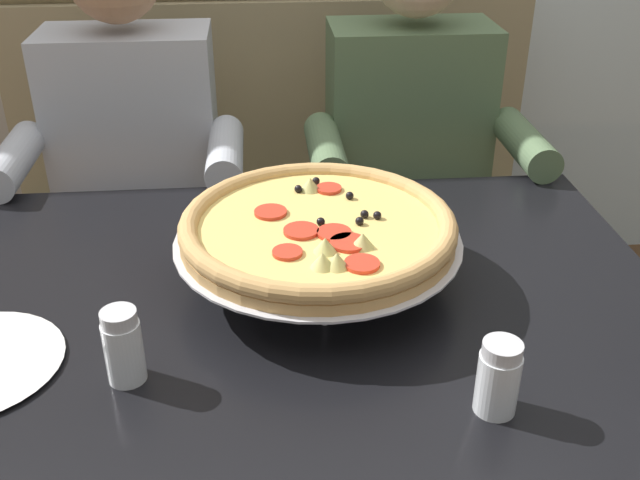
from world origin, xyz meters
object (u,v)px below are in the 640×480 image
at_px(diner_left, 132,171).
at_px(pizza, 318,229).
at_px(shaker_pepper_flakes, 498,382).
at_px(booth_bench, 275,228).
at_px(shaker_oregano, 124,351).
at_px(diner_right, 414,162).
at_px(dining_table, 289,350).

xyz_separation_m(diner_left, pizza, (0.40, -0.60, 0.15)).
bearing_deg(shaker_pepper_flakes, booth_bench, 102.20).
xyz_separation_m(shaker_pepper_flakes, shaker_oregano, (-0.49, 0.11, 0.00)).
bearing_deg(shaker_pepper_flakes, pizza, 121.55).
distance_m(booth_bench, pizza, 0.98).
distance_m(diner_left, diner_right, 0.69).
height_order(diner_left, shaker_oregano, diner_left).
bearing_deg(pizza, diner_left, 123.49).
xyz_separation_m(dining_table, pizza, (0.05, 0.07, 0.19)).
height_order(dining_table, diner_right, diner_right).
bearing_deg(dining_table, shaker_oregano, -145.95).
relative_size(dining_table, pizza, 2.69).
distance_m(dining_table, pizza, 0.21).
height_order(diner_left, shaker_pepper_flakes, diner_left).
relative_size(dining_table, diner_left, 1.00).
bearing_deg(shaker_oregano, shaker_pepper_flakes, -12.07).
height_order(shaker_pepper_flakes, shaker_oregano, shaker_oregano).
bearing_deg(booth_bench, shaker_oregano, -101.94).
bearing_deg(shaker_oregano, diner_left, 97.63).
distance_m(dining_table, diner_left, 0.76).
bearing_deg(booth_bench, pizza, -86.41).
distance_m(dining_table, shaker_oregano, 0.31).
bearing_deg(booth_bench, diner_left, -142.14).
xyz_separation_m(diner_left, shaker_oregano, (0.11, -0.83, 0.09)).
height_order(dining_table, pizza, pizza).
xyz_separation_m(booth_bench, diner_right, (0.34, -0.27, 0.31)).
bearing_deg(pizza, shaker_oregano, -141.33).
distance_m(diner_right, shaker_pepper_flakes, 0.94).
height_order(booth_bench, shaker_pepper_flakes, booth_bench).
bearing_deg(diner_right, pizza, -115.66).
height_order(booth_bench, diner_right, diner_right).
height_order(dining_table, shaker_oregano, shaker_oregano).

